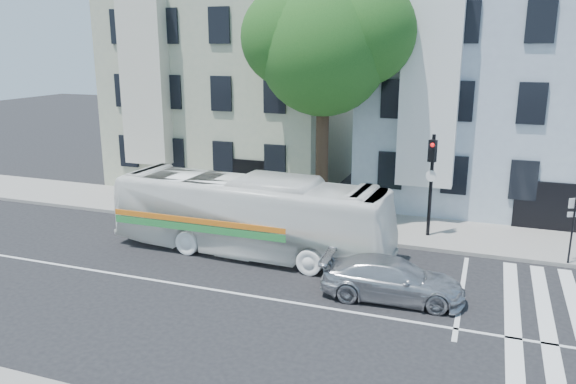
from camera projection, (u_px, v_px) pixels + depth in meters
The scene contains 10 objects.
ground at pixel (244, 295), 17.81m from camera, with size 120.00×120.00×0.00m, color black.
sidewalk_far at pixel (318, 221), 25.07m from camera, with size 80.00×4.00×0.15m, color gray.
building_left at pixel (239, 84), 32.38m from camera, with size 12.00×10.00×11.00m, color #A2A98E.
building_right at pixel (496, 91), 27.73m from camera, with size 12.00×10.00×11.00m, color #A0ADBE.
street_tree at pixel (327, 42), 23.75m from camera, with size 7.30×5.90×11.10m.
bus at pixel (250, 215), 21.07m from camera, with size 10.81×2.53×3.01m, color white.
sedan at pixel (392, 279), 17.42m from camera, with size 4.43×1.80×1.28m, color #B7B9BF.
hedge at pixel (273, 215), 24.42m from camera, with size 8.50×0.84×0.70m, color #29611F, non-canonical shape.
traffic_signal at pixel (431, 173), 22.22m from camera, with size 0.43×0.53×4.30m.
far_sign_pole at pixel (573, 220), 19.66m from camera, with size 0.44×0.24×2.54m.
Camera 1 is at (6.95, -14.93, 7.67)m, focal length 35.00 mm.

